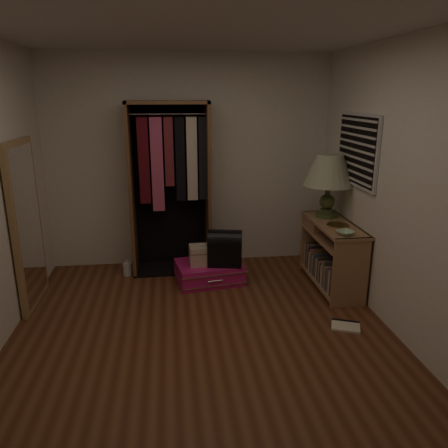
# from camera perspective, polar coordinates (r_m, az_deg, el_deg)

# --- Properties ---
(ground) EXTENTS (4.00, 4.00, 0.00)m
(ground) POSITION_cam_1_polar(r_m,az_deg,el_deg) (4.04, -2.62, -15.00)
(ground) COLOR #572D18
(ground) RESTS_ON ground
(room_walls) EXTENTS (3.52, 4.02, 2.60)m
(room_walls) POSITION_cam_1_polar(r_m,az_deg,el_deg) (3.55, -1.78, 6.60)
(room_walls) COLOR silver
(room_walls) RESTS_ON ground
(console_bookshelf) EXTENTS (0.42, 1.12, 0.75)m
(console_bookshelf) POSITION_cam_1_polar(r_m,az_deg,el_deg) (5.12, 13.74, -3.61)
(console_bookshelf) COLOR #986D49
(console_bookshelf) RESTS_ON ground
(open_wardrobe) EXTENTS (0.95, 0.50, 2.05)m
(open_wardrobe) POSITION_cam_1_polar(r_m,az_deg,el_deg) (5.29, -6.89, 6.45)
(open_wardrobe) COLOR brown
(open_wardrobe) RESTS_ON ground
(floor_mirror) EXTENTS (0.06, 0.80, 1.70)m
(floor_mirror) POSITION_cam_1_polar(r_m,az_deg,el_deg) (4.83, -24.36, -0.11)
(floor_mirror) COLOR #A58050
(floor_mirror) RESTS_ON ground
(pink_suitcase) EXTENTS (0.84, 0.66, 0.23)m
(pink_suitcase) POSITION_cam_1_polar(r_m,az_deg,el_deg) (5.15, -1.94, -6.27)
(pink_suitcase) COLOR #C41767
(pink_suitcase) RESTS_ON ground
(train_case) EXTENTS (0.34, 0.24, 0.24)m
(train_case) POSITION_cam_1_polar(r_m,az_deg,el_deg) (5.03, -2.66, -4.03)
(train_case) COLOR #B8A78C
(train_case) RESTS_ON pink_suitcase
(black_bag) EXTENTS (0.42, 0.32, 0.42)m
(black_bag) POSITION_cam_1_polar(r_m,az_deg,el_deg) (4.98, 0.13, -3.01)
(black_bag) COLOR black
(black_bag) RESTS_ON pink_suitcase
(table_lamp) EXTENTS (0.68, 0.68, 0.72)m
(table_lamp) POSITION_cam_1_polar(r_m,az_deg,el_deg) (5.10, 13.58, 6.67)
(table_lamp) COLOR #3D4F26
(table_lamp) RESTS_ON console_bookshelf
(brass_tray) EXTENTS (0.28, 0.28, 0.01)m
(brass_tray) POSITION_cam_1_polar(r_m,az_deg,el_deg) (4.89, 14.65, -0.12)
(brass_tray) COLOR #AB8742
(brass_tray) RESTS_ON console_bookshelf
(ceramic_bowl) EXTENTS (0.23, 0.23, 0.04)m
(ceramic_bowl) POSITION_cam_1_polar(r_m,az_deg,el_deg) (4.58, 15.55, -1.12)
(ceramic_bowl) COLOR #AED1B1
(ceramic_bowl) RESTS_ON console_bookshelf
(white_jug) EXTENTS (0.13, 0.13, 0.19)m
(white_jug) POSITION_cam_1_polar(r_m,az_deg,el_deg) (5.46, -12.48, -5.74)
(white_jug) COLOR silver
(white_jug) RESTS_ON ground
(floor_book) EXTENTS (0.32, 0.29, 0.02)m
(floor_book) POSITION_cam_1_polar(r_m,az_deg,el_deg) (4.40, 15.60, -12.64)
(floor_book) COLOR silver
(floor_book) RESTS_ON ground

